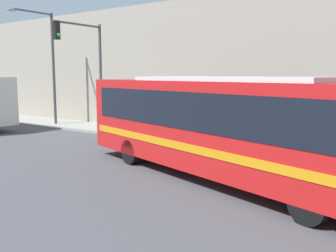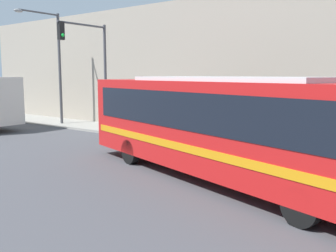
% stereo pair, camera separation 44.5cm
% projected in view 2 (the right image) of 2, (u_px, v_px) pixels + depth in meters
% --- Properties ---
extents(ground_plane, '(120.00, 120.00, 0.00)m').
position_uv_depth(ground_plane, '(322.00, 202.00, 9.78)').
color(ground_plane, '#47474C').
extents(sidewalk, '(2.80, 70.00, 0.14)m').
position_uv_depth(sidewalk, '(49.00, 121.00, 26.38)').
color(sidewalk, gray).
rests_on(sidewalk, ground_plane).
extents(building_facade, '(6.00, 27.40, 7.39)m').
position_uv_depth(building_facade, '(147.00, 69.00, 26.21)').
color(building_facade, '#9E9384').
rests_on(building_facade, ground_plane).
extents(city_bus, '(6.03, 12.66, 3.25)m').
position_uv_depth(city_bus, '(227.00, 123.00, 11.35)').
color(city_bus, red).
rests_on(city_bus, ground_plane).
extents(fire_hydrant, '(0.21, 0.29, 0.73)m').
position_uv_depth(fire_hydrant, '(293.00, 144.00, 15.24)').
color(fire_hydrant, red).
rests_on(fire_hydrant, sidewalk).
extents(traffic_light_pole, '(3.28, 0.35, 5.97)m').
position_uv_depth(traffic_light_pole, '(91.00, 59.00, 20.62)').
color(traffic_light_pole, '#47474C').
rests_on(traffic_light_pole, sidewalk).
extents(parking_meter, '(0.14, 0.14, 1.23)m').
position_uv_depth(parking_meter, '(176.00, 122.00, 18.68)').
color(parking_meter, '#47474C').
rests_on(parking_meter, sidewalk).
extents(street_lamp, '(3.10, 0.28, 7.02)m').
position_uv_depth(street_lamp, '(54.00, 58.00, 23.73)').
color(street_lamp, '#47474C').
rests_on(street_lamp, sidewalk).
extents(pedestrian_near_corner, '(0.34, 0.34, 1.85)m').
position_uv_depth(pedestrian_near_corner, '(230.00, 120.00, 18.40)').
color(pedestrian_near_corner, '#23283D').
rests_on(pedestrian_near_corner, sidewalk).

